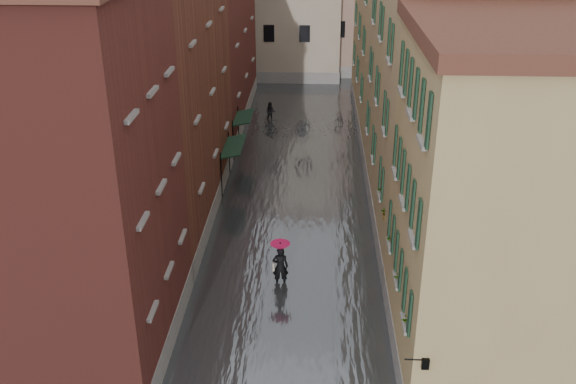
# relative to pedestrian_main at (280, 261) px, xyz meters

# --- Properties ---
(ground) EXTENTS (120.00, 120.00, 0.00)m
(ground) POSITION_rel_pedestrian_main_xyz_m (0.32, -2.35, -1.20)
(ground) COLOR #5A595C
(ground) RESTS_ON ground
(floodwater) EXTENTS (10.00, 60.00, 0.20)m
(floodwater) POSITION_rel_pedestrian_main_xyz_m (0.32, 10.65, -1.10)
(floodwater) COLOR #4E5256
(floodwater) RESTS_ON ground
(building_left_near) EXTENTS (6.00, 8.00, 13.00)m
(building_left_near) POSITION_rel_pedestrian_main_xyz_m (-6.68, -4.35, 5.30)
(building_left_near) COLOR maroon
(building_left_near) RESTS_ON ground
(building_left_mid) EXTENTS (6.00, 14.00, 12.50)m
(building_left_mid) POSITION_rel_pedestrian_main_xyz_m (-6.68, 6.65, 5.05)
(building_left_mid) COLOR brown
(building_left_mid) RESTS_ON ground
(building_left_far) EXTENTS (6.00, 16.00, 14.00)m
(building_left_far) POSITION_rel_pedestrian_main_xyz_m (-6.68, 21.65, 5.80)
(building_left_far) COLOR maroon
(building_left_far) RESTS_ON ground
(building_right_near) EXTENTS (6.00, 8.00, 11.50)m
(building_right_near) POSITION_rel_pedestrian_main_xyz_m (7.32, -4.35, 4.55)
(building_right_near) COLOR #A28753
(building_right_near) RESTS_ON ground
(building_right_mid) EXTENTS (6.00, 14.00, 13.00)m
(building_right_mid) POSITION_rel_pedestrian_main_xyz_m (7.32, 6.65, 5.30)
(building_right_mid) COLOR tan
(building_right_mid) RESTS_ON ground
(building_right_far) EXTENTS (6.00, 16.00, 11.50)m
(building_right_far) POSITION_rel_pedestrian_main_xyz_m (7.32, 21.65, 4.55)
(building_right_far) COLOR #A28753
(building_right_far) RESTS_ON ground
(building_end_cream) EXTENTS (12.00, 9.00, 13.00)m
(building_end_cream) POSITION_rel_pedestrian_main_xyz_m (-2.68, 35.65, 5.30)
(building_end_cream) COLOR beige
(building_end_cream) RESTS_ON ground
(building_end_pink) EXTENTS (10.00, 9.00, 12.00)m
(building_end_pink) POSITION_rel_pedestrian_main_xyz_m (6.32, 37.65, 4.80)
(building_end_pink) COLOR tan
(building_end_pink) RESTS_ON ground
(awning_near) EXTENTS (1.09, 3.35, 2.80)m
(awning_near) POSITION_rel_pedestrian_main_xyz_m (-3.17, 9.84, 1.28)
(awning_near) COLOR #173421
(awning_near) RESTS_ON ground
(awning_far) EXTENTS (1.09, 2.89, 2.80)m
(awning_far) POSITION_rel_pedestrian_main_xyz_m (-3.17, 14.83, 1.27)
(awning_far) COLOR #173421
(awning_far) RESTS_ON ground
(wall_lantern) EXTENTS (0.71, 0.22, 0.35)m
(wall_lantern) POSITION_rel_pedestrian_main_xyz_m (4.65, -8.35, 1.81)
(wall_lantern) COLOR black
(wall_lantern) RESTS_ON ground
(window_planters) EXTENTS (0.59, 10.39, 0.84)m
(window_planters) POSITION_rel_pedestrian_main_xyz_m (4.44, -1.86, 2.31)
(window_planters) COLOR #983831
(window_planters) RESTS_ON ground
(pedestrian_main) EXTENTS (0.86, 0.86, 2.06)m
(pedestrian_main) POSITION_rel_pedestrian_main_xyz_m (0.00, 0.00, 0.00)
(pedestrian_main) COLOR black
(pedestrian_main) RESTS_ON ground
(pedestrian_far) EXTENTS (0.72, 0.56, 1.47)m
(pedestrian_far) POSITION_rel_pedestrian_main_xyz_m (-1.92, 21.48, -0.46)
(pedestrian_far) COLOR black
(pedestrian_far) RESTS_ON ground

